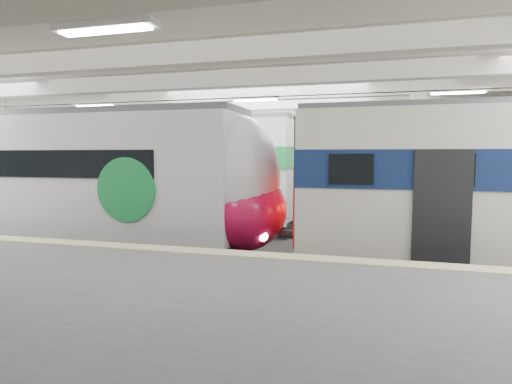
% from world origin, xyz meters
% --- Properties ---
extents(station_hall, '(36.00, 24.00, 5.75)m').
position_xyz_m(station_hall, '(0.00, -1.74, 3.24)').
color(station_hall, black).
rests_on(station_hall, ground).
extents(modern_emu, '(13.86, 2.86, 4.47)m').
position_xyz_m(modern_emu, '(-4.92, -0.00, 2.20)').
color(modern_emu, silver).
rests_on(modern_emu, ground).
extents(far_train, '(14.86, 3.74, 4.67)m').
position_xyz_m(far_train, '(-6.58, 5.50, 2.41)').
color(far_train, silver).
rests_on(far_train, ground).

